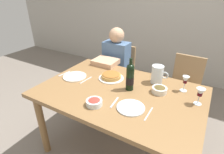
{
  "coord_description": "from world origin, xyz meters",
  "views": [
    {
      "loc": [
        0.67,
        -1.28,
        1.64
      ],
      "look_at": [
        -0.09,
        0.01,
        0.87
      ],
      "focal_mm": 28.89,
      "sensor_mm": 36.0,
      "label": 1
    }
  ],
  "objects_px": {
    "dining_table": "(120,99)",
    "wine_glass_right_diner": "(185,81)",
    "wine_bottle": "(130,77)",
    "chair_right": "(184,86)",
    "salad_bowl": "(94,102)",
    "dinner_plate_right_setting": "(75,77)",
    "diner_left": "(112,70)",
    "water_pitcher": "(157,75)",
    "olive_bowl": "(159,89)",
    "wine_glass_left_diner": "(200,93)",
    "baked_tart": "(111,76)",
    "dinner_plate_left_setting": "(131,108)",
    "chair_left": "(120,71)"
  },
  "relations": [
    {
      "from": "baked_tart",
      "to": "wine_glass_right_diner",
      "type": "distance_m",
      "value": 0.72
    },
    {
      "from": "water_pitcher",
      "to": "wine_glass_right_diner",
      "type": "distance_m",
      "value": 0.27
    },
    {
      "from": "dining_table",
      "to": "chair_right",
      "type": "xyz_separation_m",
      "value": [
        0.45,
        0.89,
        -0.17
      ]
    },
    {
      "from": "wine_bottle",
      "to": "chair_left",
      "type": "xyz_separation_m",
      "value": [
        -0.52,
        0.8,
        -0.39
      ]
    },
    {
      "from": "dining_table",
      "to": "dinner_plate_right_setting",
      "type": "relative_size",
      "value": 6.07
    },
    {
      "from": "wine_bottle",
      "to": "water_pitcher",
      "type": "distance_m",
      "value": 0.32
    },
    {
      "from": "salad_bowl",
      "to": "wine_glass_right_diner",
      "type": "relative_size",
      "value": 0.89
    },
    {
      "from": "dinner_plate_right_setting",
      "to": "chair_right",
      "type": "height_order",
      "value": "chair_right"
    },
    {
      "from": "wine_bottle",
      "to": "chair_right",
      "type": "relative_size",
      "value": 0.36
    },
    {
      "from": "dinner_plate_left_setting",
      "to": "chair_right",
      "type": "xyz_separation_m",
      "value": [
        0.25,
        1.09,
        -0.27
      ]
    },
    {
      "from": "water_pitcher",
      "to": "olive_bowl",
      "type": "height_order",
      "value": "water_pitcher"
    },
    {
      "from": "wine_glass_left_diner",
      "to": "wine_bottle",
      "type": "bearing_deg",
      "value": -172.93
    },
    {
      "from": "wine_glass_right_diner",
      "to": "chair_right",
      "type": "relative_size",
      "value": 0.17
    },
    {
      "from": "diner_left",
      "to": "wine_bottle",
      "type": "bearing_deg",
      "value": 132.42
    },
    {
      "from": "wine_glass_right_diner",
      "to": "diner_left",
      "type": "height_order",
      "value": "diner_left"
    },
    {
      "from": "chair_right",
      "to": "dinner_plate_right_setting",
      "type": "bearing_deg",
      "value": 44.34
    },
    {
      "from": "wine_glass_right_diner",
      "to": "chair_right",
      "type": "bearing_deg",
      "value": 95.77
    },
    {
      "from": "wine_bottle",
      "to": "wine_glass_left_diner",
      "type": "xyz_separation_m",
      "value": [
        0.59,
        0.07,
        -0.03
      ]
    },
    {
      "from": "wine_glass_left_diner",
      "to": "chair_right",
      "type": "xyz_separation_m",
      "value": [
        -0.2,
        0.75,
        -0.37
      ]
    },
    {
      "from": "dinner_plate_left_setting",
      "to": "chair_left",
      "type": "distance_m",
      "value": 1.28
    },
    {
      "from": "olive_bowl",
      "to": "wine_glass_left_diner",
      "type": "height_order",
      "value": "wine_glass_left_diner"
    },
    {
      "from": "salad_bowl",
      "to": "dinner_plate_right_setting",
      "type": "relative_size",
      "value": 0.54
    },
    {
      "from": "chair_left",
      "to": "olive_bowl",
      "type": "bearing_deg",
      "value": 137.3
    },
    {
      "from": "dinner_plate_left_setting",
      "to": "wine_bottle",
      "type": "bearing_deg",
      "value": 117.42
    },
    {
      "from": "water_pitcher",
      "to": "dinner_plate_left_setting",
      "type": "distance_m",
      "value": 0.53
    },
    {
      "from": "salad_bowl",
      "to": "wine_glass_right_diner",
      "type": "height_order",
      "value": "wine_glass_right_diner"
    },
    {
      "from": "wine_bottle",
      "to": "dining_table",
      "type": "bearing_deg",
      "value": -136.78
    },
    {
      "from": "water_pitcher",
      "to": "wine_glass_left_diner",
      "type": "relative_size",
      "value": 1.24
    },
    {
      "from": "chair_left",
      "to": "baked_tart",
      "type": "bearing_deg",
      "value": 110.13
    },
    {
      "from": "salad_bowl",
      "to": "dinner_plate_right_setting",
      "type": "bearing_deg",
      "value": 147.26
    },
    {
      "from": "olive_bowl",
      "to": "diner_left",
      "type": "height_order",
      "value": "diner_left"
    },
    {
      "from": "wine_glass_right_diner",
      "to": "dinner_plate_left_setting",
      "type": "bearing_deg",
      "value": -122.23
    },
    {
      "from": "wine_glass_left_diner",
      "to": "chair_left",
      "type": "bearing_deg",
      "value": 146.68
    },
    {
      "from": "dinner_plate_left_setting",
      "to": "wine_glass_left_diner",
      "type": "bearing_deg",
      "value": 36.41
    },
    {
      "from": "salad_bowl",
      "to": "dinner_plate_left_setting",
      "type": "relative_size",
      "value": 0.59
    },
    {
      "from": "wine_bottle",
      "to": "water_pitcher",
      "type": "relative_size",
      "value": 1.71
    },
    {
      "from": "wine_glass_left_diner",
      "to": "dinner_plate_left_setting",
      "type": "bearing_deg",
      "value": -143.59
    },
    {
      "from": "baked_tart",
      "to": "wine_glass_left_diner",
      "type": "distance_m",
      "value": 0.85
    },
    {
      "from": "dining_table",
      "to": "wine_glass_right_diner",
      "type": "distance_m",
      "value": 0.62
    },
    {
      "from": "salad_bowl",
      "to": "olive_bowl",
      "type": "relative_size",
      "value": 0.97
    },
    {
      "from": "wine_bottle",
      "to": "chair_right",
      "type": "height_order",
      "value": "wine_bottle"
    },
    {
      "from": "olive_bowl",
      "to": "dinner_plate_right_setting",
      "type": "relative_size",
      "value": 0.56
    },
    {
      "from": "salad_bowl",
      "to": "dinner_plate_right_setting",
      "type": "xyz_separation_m",
      "value": [
        -0.47,
        0.31,
        -0.02
      ]
    },
    {
      "from": "salad_bowl",
      "to": "diner_left",
      "type": "distance_m",
      "value": 1.03
    },
    {
      "from": "chair_left",
      "to": "diner_left",
      "type": "distance_m",
      "value": 0.26
    },
    {
      "from": "wine_bottle",
      "to": "chair_right",
      "type": "xyz_separation_m",
      "value": [
        0.38,
        0.83,
        -0.39
      ]
    },
    {
      "from": "wine_glass_left_diner",
      "to": "dinner_plate_right_setting",
      "type": "distance_m",
      "value": 1.22
    },
    {
      "from": "baked_tart",
      "to": "dining_table",
      "type": "bearing_deg",
      "value": -41.04
    },
    {
      "from": "dinner_plate_right_setting",
      "to": "chair_right",
      "type": "distance_m",
      "value": 1.37
    },
    {
      "from": "chair_right",
      "to": "baked_tart",
      "type": "bearing_deg",
      "value": 50.8
    }
  ]
}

